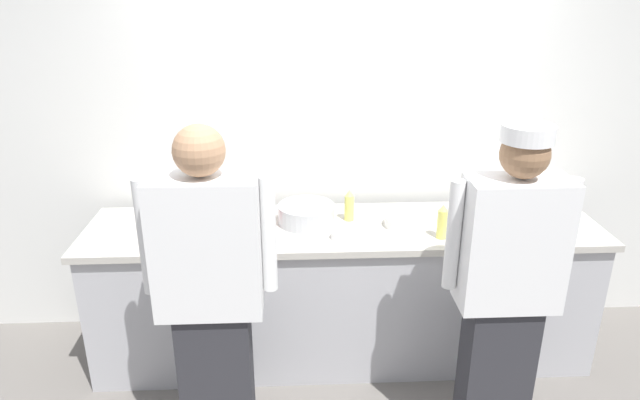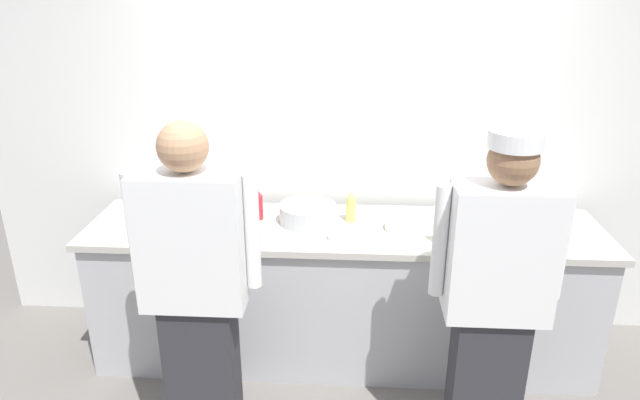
# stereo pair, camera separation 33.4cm
# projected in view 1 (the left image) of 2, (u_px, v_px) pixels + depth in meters

# --- Properties ---
(ground_plane) EXTENTS (9.00, 9.00, 0.00)m
(ground_plane) POSITION_uv_depth(u_px,v_px,m) (347.00, 389.00, 3.41)
(ground_plane) COLOR slate
(wall_back) EXTENTS (4.86, 0.10, 2.83)m
(wall_back) POSITION_uv_depth(u_px,v_px,m) (338.00, 124.00, 3.69)
(wall_back) COLOR silver
(wall_back) RESTS_ON ground
(prep_counter) EXTENTS (3.10, 0.71, 0.91)m
(prep_counter) POSITION_uv_depth(u_px,v_px,m) (343.00, 291.00, 3.59)
(prep_counter) COLOR #B2B2B7
(prep_counter) RESTS_ON ground
(chef_near_left) EXTENTS (0.63, 0.24, 1.74)m
(chef_near_left) POSITION_uv_depth(u_px,v_px,m) (211.00, 294.00, 2.66)
(chef_near_left) COLOR #2D2D33
(chef_near_left) RESTS_ON ground
(chef_center) EXTENTS (0.62, 0.24, 1.71)m
(chef_center) POSITION_uv_depth(u_px,v_px,m) (507.00, 285.00, 2.75)
(chef_center) COLOR #2D2D33
(chef_center) RESTS_ON ground
(plate_stack_front) EXTENTS (0.24, 0.24, 0.06)m
(plate_stack_front) POSITION_uv_depth(u_px,v_px,m) (404.00, 221.00, 3.41)
(plate_stack_front) COLOR white
(plate_stack_front) RESTS_ON prep_counter
(plate_stack_rear) EXTENTS (0.21, 0.21, 0.10)m
(plate_stack_rear) POSITION_uv_depth(u_px,v_px,m) (189.00, 223.00, 3.33)
(plate_stack_rear) COLOR white
(plate_stack_rear) RESTS_ON prep_counter
(mixing_bowl_steel) EXTENTS (0.35, 0.35, 0.12)m
(mixing_bowl_steel) POSITION_uv_depth(u_px,v_px,m) (306.00, 214.00, 3.44)
(mixing_bowl_steel) COLOR #B7BABF
(mixing_bowl_steel) RESTS_ON prep_counter
(sheet_tray) EXTENTS (0.54, 0.38, 0.02)m
(sheet_tray) POSITION_uv_depth(u_px,v_px,m) (506.00, 220.00, 3.47)
(sheet_tray) COLOR #B7BABF
(sheet_tray) RESTS_ON prep_counter
(squeeze_bottle_primary) EXTENTS (0.06, 0.06, 0.21)m
(squeeze_bottle_primary) POSITION_uv_depth(u_px,v_px,m) (442.00, 222.00, 3.23)
(squeeze_bottle_primary) COLOR #E5E066
(squeeze_bottle_primary) RESTS_ON prep_counter
(squeeze_bottle_secondary) EXTENTS (0.06, 0.06, 0.20)m
(squeeze_bottle_secondary) POSITION_uv_depth(u_px,v_px,m) (349.00, 206.00, 3.47)
(squeeze_bottle_secondary) COLOR #E5E066
(squeeze_bottle_secondary) RESTS_ON prep_counter
(squeeze_bottle_spare) EXTENTS (0.05, 0.05, 0.19)m
(squeeze_bottle_spare) POSITION_uv_depth(u_px,v_px,m) (256.00, 208.00, 3.45)
(squeeze_bottle_spare) COLOR red
(squeeze_bottle_spare) RESTS_ON prep_counter
(ramekin_red_sauce) EXTENTS (0.10, 0.10, 0.04)m
(ramekin_red_sauce) POSITION_uv_depth(u_px,v_px,m) (185.00, 215.00, 3.53)
(ramekin_red_sauce) COLOR white
(ramekin_red_sauce) RESTS_ON prep_counter
(ramekin_orange_sauce) EXTENTS (0.09, 0.09, 0.04)m
(ramekin_orange_sauce) POSITION_uv_depth(u_px,v_px,m) (339.00, 235.00, 3.24)
(ramekin_orange_sauce) COLOR white
(ramekin_orange_sauce) RESTS_ON prep_counter
(deli_cup) EXTENTS (0.09, 0.09, 0.10)m
(deli_cup) POSITION_uv_depth(u_px,v_px,m) (235.00, 235.00, 3.18)
(deli_cup) COLOR white
(deli_cup) RESTS_ON prep_counter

